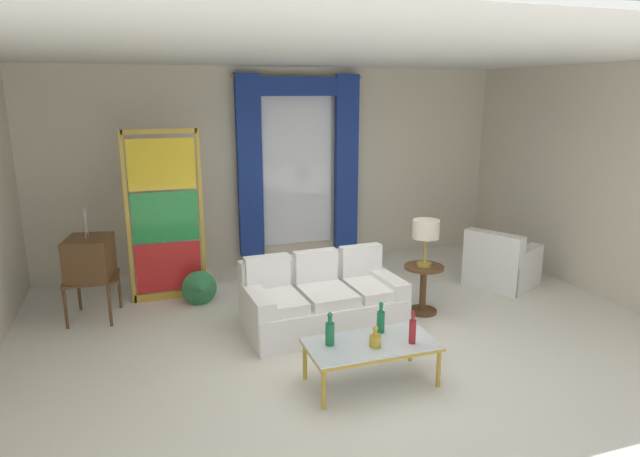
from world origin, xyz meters
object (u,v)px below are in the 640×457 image
bottle_crystal_tall (381,320)px  stained_glass_divider (165,220)px  bottle_blue_decanter (412,330)px  peacock_figurine (200,290)px  armchair_white (500,265)px  bottle_ruby_flask (330,332)px  couch_white_long (321,301)px  vintage_tv (89,260)px  bottle_amber_squat (375,340)px  table_lamp_brass (426,231)px  coffee_table (371,346)px  round_side_table (423,285)px

bottle_crystal_tall → stained_glass_divider: size_ratio=0.14×
bottle_blue_decanter → peacock_figurine: size_ratio=0.53×
bottle_blue_decanter → bottle_crystal_tall: bottle_blue_decanter is taller
armchair_white → bottle_ruby_flask: bearing=-150.6°
couch_white_long → vintage_tv: size_ratio=1.34×
stained_glass_divider → peacock_figurine: 0.99m
bottle_crystal_tall → bottle_amber_squat: size_ratio=1.52×
bottle_crystal_tall → bottle_amber_squat: bottle_crystal_tall is taller
armchair_white → table_lamp_brass: table_lamp_brass is taller
bottle_crystal_tall → peacock_figurine: bearing=122.6°
coffee_table → peacock_figurine: 2.73m
bottle_ruby_flask → peacock_figurine: bottle_ruby_flask is taller
peacock_figurine → stained_glass_divider: bearing=131.2°
couch_white_long → coffee_table: 1.37m
bottle_ruby_flask → peacock_figurine: (-0.89, 2.35, -0.32)m
peacock_figurine → armchair_white: bearing=-7.7°
bottle_amber_squat → vintage_tv: (-2.51, 2.54, 0.25)m
vintage_tv → round_side_table: 3.98m
couch_white_long → peacock_figurine: bearing=139.7°
couch_white_long → bottle_blue_decanter: couch_white_long is taller
couch_white_long → stained_glass_divider: 2.28m
bottle_blue_decanter → bottle_ruby_flask: 0.75m
vintage_tv → armchair_white: (5.31, -0.59, -0.44)m
bottle_crystal_tall → table_lamp_brass: 1.70m
peacock_figurine → couch_white_long: bearing=-40.3°
stained_glass_divider → bottle_blue_decanter: bearing=-56.5°
couch_white_long → bottle_crystal_tall: bearing=-80.8°
coffee_table → bottle_blue_decanter: size_ratio=3.76×
round_side_table → table_lamp_brass: bearing=0.0°
coffee_table → bottle_amber_squat: bearing=-92.4°
coffee_table → round_side_table: (1.29, 1.35, -0.02)m
bottle_ruby_flask → bottle_blue_decanter: bearing=-16.0°
bottle_crystal_tall → stained_glass_divider: (-1.78, 2.64, 0.53)m
peacock_figurine → round_side_table: bearing=-22.8°
peacock_figurine → bottle_crystal_tall: bearing=-57.4°
bottle_ruby_flask → round_side_table: bottle_ruby_flask is taller
couch_white_long → armchair_white: couch_white_long is taller
bottle_amber_squat → round_side_table: bearing=47.9°
armchair_white → table_lamp_brass: (-1.51, -0.52, 0.74)m
bottle_blue_decanter → armchair_white: (2.46, 2.00, -0.25)m
bottle_amber_squat → table_lamp_brass: table_lamp_brass is taller
bottle_amber_squat → round_side_table: bottle_amber_squat is taller
bottle_amber_squat → bottle_ruby_flask: 0.41m
coffee_table → round_side_table: 1.87m
table_lamp_brass → round_side_table: bearing=0.0°
vintage_tv → round_side_table: size_ratio=2.26×
round_side_table → coffee_table: bearing=-133.8°
stained_glass_divider → couch_white_long: bearing=-42.4°
vintage_tv → bottle_crystal_tall: bearing=-40.3°
bottle_blue_decanter → peacock_figurine: (-1.61, 2.55, -0.32)m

